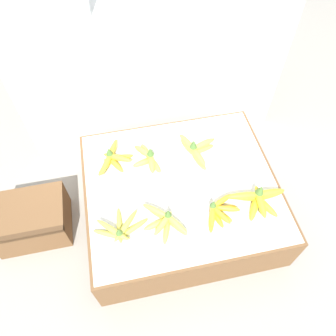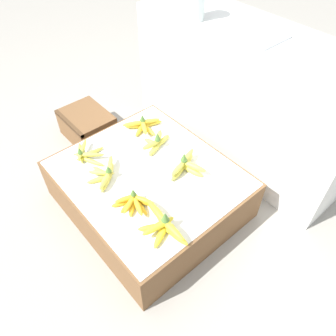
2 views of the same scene
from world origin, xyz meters
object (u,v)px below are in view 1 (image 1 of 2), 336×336
at_px(banana_bunch_front_right, 258,198).
at_px(banana_bunch_middle_midleft, 148,158).
at_px(banana_bunch_front_midleft, 165,221).
at_px(banana_bunch_middle_midright, 196,149).
at_px(banana_bunch_front_left, 120,229).
at_px(banana_bunch_middle_left, 112,158).
at_px(banana_bunch_front_midright, 219,211).
at_px(wooden_crate, 32,220).

height_order(banana_bunch_front_right, banana_bunch_middle_midleft, banana_bunch_front_right).
height_order(banana_bunch_front_midleft, banana_bunch_middle_midleft, banana_bunch_middle_midleft).
xyz_separation_m(banana_bunch_front_midleft, banana_bunch_middle_midleft, (-0.01, 0.35, 0.01)).
relative_size(banana_bunch_middle_midleft, banana_bunch_middle_midright, 0.92).
bearing_deg(banana_bunch_front_right, banana_bunch_front_midleft, -177.22).
height_order(banana_bunch_front_left, banana_bunch_middle_left, banana_bunch_middle_left).
relative_size(banana_bunch_front_midleft, banana_bunch_middle_left, 0.88).
height_order(banana_bunch_front_left, banana_bunch_front_midright, banana_bunch_front_midright).
xyz_separation_m(banana_bunch_front_left, banana_bunch_front_right, (0.62, 0.02, 0.01)).
height_order(banana_bunch_front_midright, banana_bunch_middle_left, banana_bunch_middle_left).
distance_m(banana_bunch_front_midleft, banana_bunch_middle_midright, 0.42).
xyz_separation_m(banana_bunch_front_midright, banana_bunch_middle_midleft, (-0.26, 0.35, 0.01)).
bearing_deg(wooden_crate, banana_bunch_front_midright, -15.26).
relative_size(wooden_crate, banana_bunch_front_midright, 2.06).
bearing_deg(banana_bunch_front_left, banana_bunch_front_midright, -0.69).
relative_size(banana_bunch_front_left, banana_bunch_front_right, 0.88).
distance_m(banana_bunch_front_midleft, banana_bunch_middle_midleft, 0.35).
height_order(banana_bunch_middle_left, banana_bunch_middle_midleft, banana_bunch_middle_midleft).
distance_m(banana_bunch_front_midright, banana_bunch_middle_midright, 0.35).
bearing_deg(banana_bunch_middle_midleft, banana_bunch_middle_left, 166.90).
relative_size(banana_bunch_front_right, banana_bunch_middle_midleft, 1.34).
height_order(banana_bunch_front_right, banana_bunch_middle_midright, banana_bunch_front_right).
bearing_deg(banana_bunch_middle_midright, banana_bunch_middle_left, 174.65).
bearing_deg(wooden_crate, banana_bunch_front_left, -28.20).
xyz_separation_m(wooden_crate, banana_bunch_middle_left, (0.44, 0.15, 0.19)).
xyz_separation_m(banana_bunch_front_midright, banana_bunch_front_right, (0.19, 0.02, 0.01)).
relative_size(banana_bunch_front_left, banana_bunch_middle_midright, 1.09).
relative_size(banana_bunch_front_left, banana_bunch_middle_left, 1.07).
bearing_deg(banana_bunch_middle_midleft, banana_bunch_front_midleft, -87.64).
xyz_separation_m(banana_bunch_front_midleft, banana_bunch_middle_midright, (0.23, 0.35, 0.01)).
xyz_separation_m(wooden_crate, banana_bunch_front_midleft, (0.63, -0.24, 0.19)).
height_order(wooden_crate, banana_bunch_middle_midright, banana_bunch_middle_midright).
bearing_deg(banana_bunch_middle_midright, banana_bunch_front_right, -58.50).
distance_m(wooden_crate, banana_bunch_middle_midleft, 0.65).
height_order(banana_bunch_middle_midleft, banana_bunch_middle_midright, banana_bunch_middle_midright).
bearing_deg(banana_bunch_middle_midright, wooden_crate, -172.54).
bearing_deg(banana_bunch_middle_midleft, banana_bunch_front_midright, -53.73).
bearing_deg(banana_bunch_middle_midleft, banana_bunch_middle_midright, 0.24).
xyz_separation_m(banana_bunch_front_left, banana_bunch_middle_left, (0.01, 0.38, 0.00)).
xyz_separation_m(banana_bunch_front_right, banana_bunch_middle_midleft, (-0.44, 0.33, -0.00)).
distance_m(wooden_crate, banana_bunch_front_midleft, 0.70).
distance_m(banana_bunch_front_right, banana_bunch_middle_midleft, 0.55).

